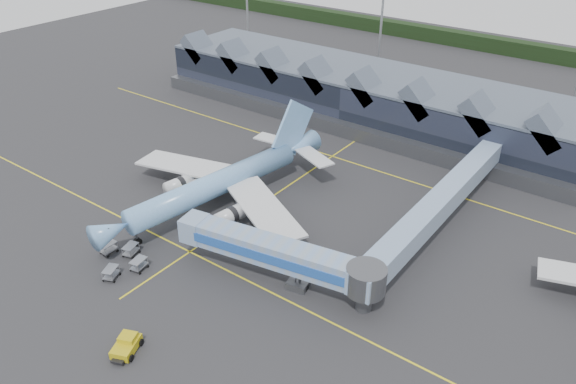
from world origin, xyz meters
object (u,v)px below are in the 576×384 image
Objects in this scene: jet_bridge at (289,258)px; fuel_truck at (200,184)px; main_airliner at (222,182)px; pushback_tug at (126,345)px.

jet_bridge is 3.16× the size of fuel_truck.
fuel_truck is at bearing -173.58° from main_airliner.
jet_bridge is (19.77, -9.57, 0.29)m from main_airliner.
main_airliner is 5.72m from fuel_truck.
jet_bridge is 21.14m from pushback_tug.
pushback_tug is (12.13, -28.98, -3.16)m from main_airliner.
jet_bridge is at bearing -31.95° from fuel_truck.
main_airliner is at bearing 89.84° from pushback_tug.
jet_bridge is at bearing 45.65° from pushback_tug.
fuel_truck reaches higher than pushback_tug.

